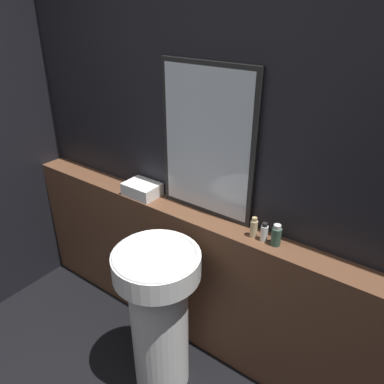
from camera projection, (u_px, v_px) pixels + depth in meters
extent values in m
cube|color=black|center=(206.00, 164.00, 2.18)|extent=(8.00, 0.06, 2.50)
cube|color=brown|center=(193.00, 278.00, 2.44)|extent=(2.74, 0.18, 0.97)
cylinder|color=white|center=(160.00, 329.00, 2.16)|extent=(0.33, 0.33, 0.81)
cylinder|color=white|center=(156.00, 265.00, 1.94)|extent=(0.47, 0.47, 0.13)
torus|color=white|center=(156.00, 255.00, 1.91)|extent=(0.45, 0.45, 0.02)
cube|color=black|center=(207.00, 143.00, 2.05)|extent=(0.60, 0.03, 0.86)
cube|color=#B2BCC6|center=(206.00, 143.00, 2.05)|extent=(0.55, 0.02, 0.81)
cube|color=white|center=(142.00, 189.00, 2.41)|extent=(0.22, 0.17, 0.08)
cylinder|color=#C6B284|center=(254.00, 229.00, 1.99)|extent=(0.04, 0.04, 0.10)
cylinder|color=tan|center=(255.00, 219.00, 1.96)|extent=(0.03, 0.03, 0.02)
cylinder|color=white|center=(264.00, 233.00, 1.96)|extent=(0.04, 0.04, 0.09)
cylinder|color=black|center=(265.00, 225.00, 1.94)|extent=(0.03, 0.03, 0.02)
cylinder|color=#2D4C3D|center=(276.00, 237.00, 1.92)|extent=(0.05, 0.05, 0.10)
cylinder|color=silver|center=(277.00, 227.00, 1.89)|extent=(0.04, 0.04, 0.02)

